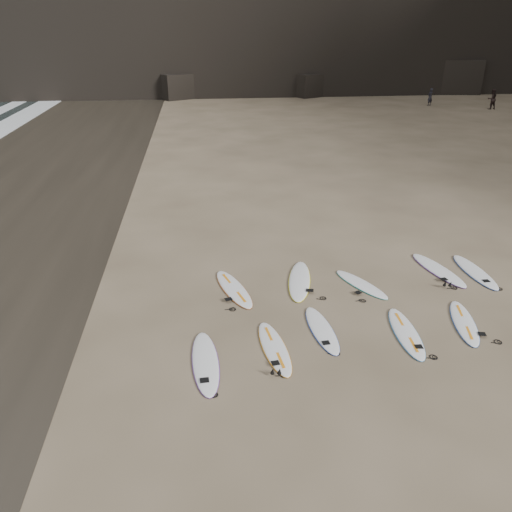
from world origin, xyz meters
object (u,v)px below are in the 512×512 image
(surfboard_2, at_px, (322,329))
(surfboard_6, at_px, (299,280))
(surfboard_4, at_px, (464,322))
(surfboard_3, at_px, (406,333))
(surfboard_5, at_px, (234,288))
(surfboard_0, at_px, (205,362))
(surfboard_1, at_px, (274,348))
(surfboard_9, at_px, (475,271))
(person_b, at_px, (492,99))
(person_a, at_px, (430,97))
(surfboard_8, at_px, (438,270))
(surfboard_7, at_px, (361,284))

(surfboard_2, distance_m, surfboard_6, 2.77)
(surfboard_4, bearing_deg, surfboard_3, -156.02)
(surfboard_6, bearing_deg, surfboard_5, -159.17)
(surfboard_4, relative_size, surfboard_6, 0.85)
(surfboard_5, bearing_deg, surfboard_0, -121.60)
(surfboard_1, distance_m, surfboard_9, 7.86)
(surfboard_1, bearing_deg, person_b, 47.22)
(surfboard_1, distance_m, person_a, 42.76)
(surfboard_3, height_order, surfboard_6, surfboard_6)
(surfboard_9, relative_size, person_b, 1.42)
(surfboard_9, relative_size, person_a, 1.59)
(surfboard_9, distance_m, person_b, 36.24)
(surfboard_0, distance_m, surfboard_4, 7.06)
(surfboard_9, bearing_deg, surfboard_5, -179.87)
(surfboard_5, relative_size, surfboard_8, 0.98)
(surfboard_0, height_order, surfboard_2, surfboard_0)
(person_a, xyz_separation_m, person_b, (4.70, -2.76, 0.09))
(surfboard_8, relative_size, person_a, 1.64)
(surfboard_7, bearing_deg, person_b, 28.96)
(surfboard_5, bearing_deg, person_a, 41.28)
(surfboard_0, height_order, surfboard_8, surfboard_8)
(surfboard_0, distance_m, surfboard_6, 4.87)
(person_a, bearing_deg, surfboard_2, 36.70)
(surfboard_9, bearing_deg, surfboard_3, -140.55)
(surfboard_0, distance_m, surfboard_3, 5.28)
(surfboard_7, bearing_deg, surfboard_8, -12.75)
(surfboard_0, height_order, surfboard_4, surfboard_0)
(surfboard_7, bearing_deg, surfboard_9, -20.21)
(surfboard_3, relative_size, surfboard_6, 0.90)
(person_a, bearing_deg, surfboard_1, 35.49)
(person_a, height_order, person_b, person_b)
(surfboard_6, distance_m, person_a, 39.13)
(surfboard_4, relative_size, surfboard_9, 0.91)
(surfboard_0, xyz_separation_m, surfboard_9, (8.82, 3.76, -0.00))
(surfboard_3, bearing_deg, surfboard_2, 173.65)
(surfboard_2, xyz_separation_m, surfboard_4, (3.91, -0.11, -0.00))
(surfboard_6, relative_size, surfboard_9, 1.06)
(person_b, bearing_deg, surfboard_9, 54.97)
(surfboard_6, relative_size, surfboard_7, 1.22)
(surfboard_2, xyz_separation_m, surfboard_6, (-0.06, 2.77, 0.01))
(surfboard_7, height_order, surfboard_9, surfboard_9)
(surfboard_6, bearing_deg, person_b, 65.38)
(surfboard_2, relative_size, surfboard_9, 0.91)
(surfboard_7, bearing_deg, surfboard_6, 140.43)
(surfboard_2, height_order, surfboard_7, surfboard_2)
(surfboard_1, height_order, surfboard_8, surfboard_8)
(surfboard_9, distance_m, person_a, 36.66)
(surfboard_1, bearing_deg, surfboard_3, -2.33)
(surfboard_2, bearing_deg, surfboard_9, 20.90)
(person_a, bearing_deg, person_b, 123.98)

